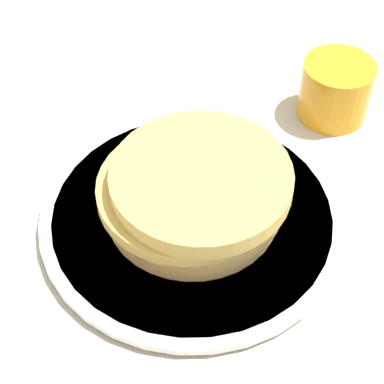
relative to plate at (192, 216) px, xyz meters
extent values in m
plane|color=#BCB7AD|center=(0.02, -0.01, -0.01)|extent=(4.00, 4.00, 0.00)
cylinder|color=silver|center=(0.00, 0.00, 0.00)|extent=(0.25, 0.25, 0.01)
cylinder|color=silver|center=(0.00, 0.00, 0.00)|extent=(0.28, 0.28, 0.01)
cylinder|color=#E0B170|center=(0.00, 0.00, 0.01)|extent=(0.16, 0.16, 0.01)
cylinder|color=tan|center=(0.00, 0.01, 0.02)|extent=(0.16, 0.16, 0.02)
cylinder|color=tan|center=(0.00, -0.01, 0.04)|extent=(0.16, 0.16, 0.01)
cylinder|color=tan|center=(0.01, 0.00, 0.05)|extent=(0.16, 0.16, 0.02)
cylinder|color=orange|center=(-0.06, 0.20, 0.02)|extent=(0.07, 0.07, 0.06)
camera|label=1|loc=(0.32, -0.18, 0.45)|focal=60.00mm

